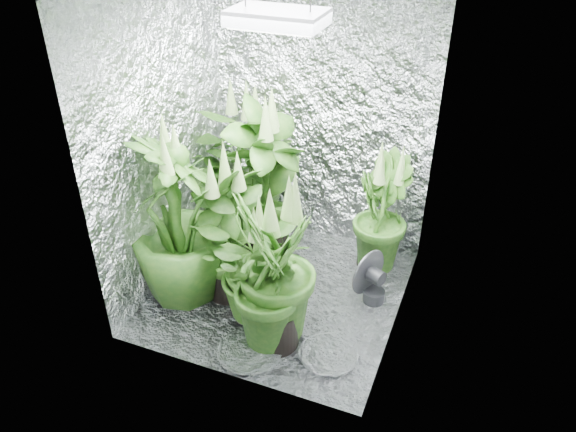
# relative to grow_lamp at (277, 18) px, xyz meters

# --- Properties ---
(ground) EXTENTS (1.60, 1.60, 0.00)m
(ground) POSITION_rel_grow_lamp_xyz_m (0.00, 0.00, -1.83)
(ground) COLOR white
(ground) RESTS_ON ground
(walls) EXTENTS (1.62, 1.62, 2.00)m
(walls) POSITION_rel_grow_lamp_xyz_m (0.00, 0.00, -0.83)
(walls) COLOR white
(walls) RESTS_ON ground
(grow_lamp) EXTENTS (0.50, 0.30, 0.22)m
(grow_lamp) POSITION_rel_grow_lamp_xyz_m (0.00, 0.00, 0.00)
(grow_lamp) COLOR gray
(grow_lamp) RESTS_ON ceiling
(plant_a) EXTENTS (1.06, 1.06, 1.20)m
(plant_a) POSITION_rel_grow_lamp_xyz_m (-0.57, 0.64, -1.26)
(plant_a) COLOR black
(plant_a) RESTS_ON ground
(plant_b) EXTENTS (0.83, 0.83, 1.29)m
(plant_b) POSITION_rel_grow_lamp_xyz_m (-0.25, 0.35, -1.22)
(plant_b) COLOR black
(plant_b) RESTS_ON ground
(plant_c) EXTENTS (0.60, 0.60, 0.94)m
(plant_c) POSITION_rel_grow_lamp_xyz_m (0.53, 0.54, -1.40)
(plant_c) COLOR black
(plant_c) RESTS_ON ground
(plant_d) EXTENTS (0.91, 0.91, 1.25)m
(plant_d) POSITION_rel_grow_lamp_xyz_m (-0.59, -0.26, -1.24)
(plant_d) COLOR black
(plant_d) RESTS_ON ground
(plant_e) EXTENTS (0.97, 0.97, 0.87)m
(plant_e) POSITION_rel_grow_lamp_xyz_m (-0.03, -0.29, -1.41)
(plant_e) COLOR black
(plant_e) RESTS_ON ground
(plant_f) EXTENTS (0.70, 0.70, 1.08)m
(plant_f) POSITION_rel_grow_lamp_xyz_m (-0.32, -0.13, -1.33)
(plant_f) COLOR black
(plant_f) RESTS_ON ground
(plant_g) EXTENTS (0.62, 0.62, 1.13)m
(plant_g) POSITION_rel_grow_lamp_xyz_m (0.15, -0.45, -1.30)
(plant_g) COLOR black
(plant_g) RESTS_ON ground
(circulation_fan) EXTENTS (0.20, 0.30, 0.37)m
(circulation_fan) POSITION_rel_grow_lamp_xyz_m (0.60, 0.15, -1.67)
(circulation_fan) COLOR black
(circulation_fan) RESTS_ON ground
(plant_label) EXTENTS (0.05, 0.02, 0.07)m
(plant_label) POSITION_rel_grow_lamp_xyz_m (0.22, -0.49, -1.53)
(plant_label) COLOR white
(plant_label) RESTS_ON plant_g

